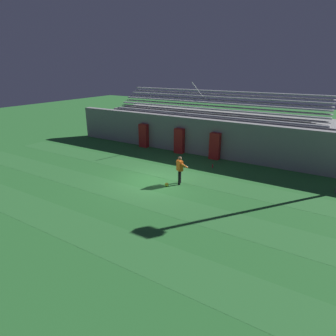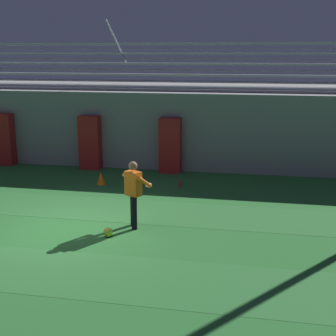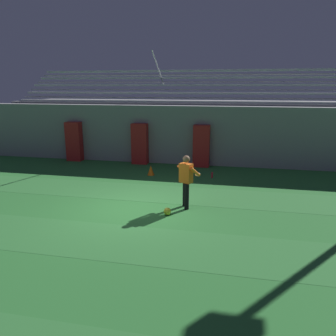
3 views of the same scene
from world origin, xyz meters
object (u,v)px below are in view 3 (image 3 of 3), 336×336
object	(u,v)px
padding_pillar_far_left	(74,141)
goalkeeper	(186,178)
traffic_cone	(151,170)
water_bottle	(212,175)
padding_pillar_gate_left	(140,144)
soccer_ball	(167,211)
padding_pillar_gate_right	(201,146)

from	to	relation	value
padding_pillar_far_left	goalkeeper	bearing A→B (deg)	-39.82
traffic_cone	water_bottle	world-z (taller)	traffic_cone
padding_pillar_gate_left	soccer_ball	distance (m)	6.81
goalkeeper	water_bottle	world-z (taller)	goalkeeper
goalkeeper	water_bottle	distance (m)	3.72
goalkeeper	traffic_cone	distance (m)	4.13
padding_pillar_far_left	goalkeeper	xyz separation A→B (m)	(6.57, -5.48, -0.03)
padding_pillar_gate_left	goalkeeper	world-z (taller)	padding_pillar_gate_left
padding_pillar_far_left	goalkeeper	distance (m)	8.55
padding_pillar_gate_right	water_bottle	distance (m)	2.19
padding_pillar_gate_left	padding_pillar_gate_right	distance (m)	2.99
goalkeeper	traffic_cone	world-z (taller)	goalkeeper
padding_pillar_gate_right	water_bottle	xyz separation A→B (m)	(0.67, -1.90, -0.86)
goalkeeper	padding_pillar_gate_right	bearing A→B (deg)	91.21
soccer_ball	traffic_cone	distance (m)	4.53
padding_pillar_gate_left	goalkeeper	xyz separation A→B (m)	(3.11, -5.48, -0.03)
padding_pillar_far_left	traffic_cone	world-z (taller)	padding_pillar_far_left
padding_pillar_far_left	water_bottle	size ratio (longest dim) A/B	8.17
traffic_cone	water_bottle	size ratio (longest dim) A/B	1.75
soccer_ball	water_bottle	size ratio (longest dim) A/B	0.92
padding_pillar_far_left	goalkeeper	size ratio (longest dim) A/B	1.17
padding_pillar_gate_left	padding_pillar_far_left	bearing A→B (deg)	180.00
padding_pillar_gate_right	water_bottle	size ratio (longest dim) A/B	8.17
goalkeeper	water_bottle	size ratio (longest dim) A/B	6.96
padding_pillar_gate_right	padding_pillar_far_left	world-z (taller)	same
padding_pillar_far_left	padding_pillar_gate_right	bearing A→B (deg)	0.00
soccer_ball	padding_pillar_far_left	bearing A→B (deg)	134.59
traffic_cone	goalkeeper	bearing A→B (deg)	-59.65
soccer_ball	traffic_cone	size ratio (longest dim) A/B	0.52
water_bottle	padding_pillar_gate_left	bearing A→B (deg)	152.63
padding_pillar_far_left	padding_pillar_gate_left	bearing A→B (deg)	0.00
padding_pillar_gate_right	padding_pillar_far_left	bearing A→B (deg)	180.00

